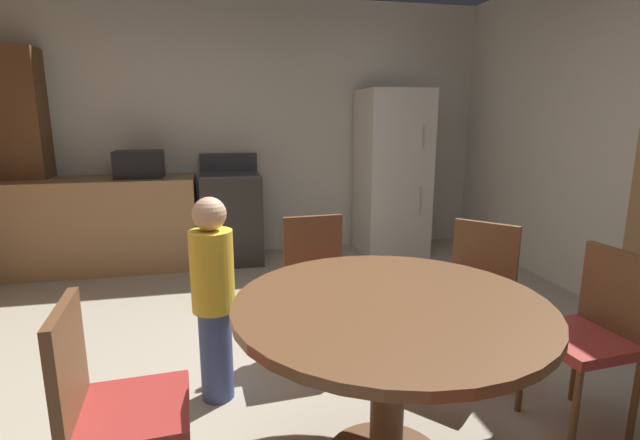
{
  "coord_description": "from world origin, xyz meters",
  "views": [
    {
      "loc": [
        -0.41,
        -2.09,
        1.47
      ],
      "look_at": [
        0.27,
        0.96,
        0.79
      ],
      "focal_mm": 26.35,
      "sensor_mm": 36.0,
      "label": 1
    }
  ],
  "objects_px": {
    "dining_table": "(389,337)",
    "chair_west": "(109,403)",
    "chair_north": "(318,278)",
    "oven_range": "(232,217)",
    "chair_east": "(594,328)",
    "refrigerator": "(392,173)",
    "microwave": "(139,164)",
    "chair_northeast": "(476,287)",
    "person_child": "(213,295)"
  },
  "relations": [
    {
      "from": "refrigerator",
      "to": "person_child",
      "type": "relative_size",
      "value": 1.61
    },
    {
      "from": "refrigerator",
      "to": "person_child",
      "type": "bearing_deg",
      "value": -127.97
    },
    {
      "from": "chair_north",
      "to": "chair_west",
      "type": "distance_m",
      "value": 1.49
    },
    {
      "from": "person_child",
      "to": "chair_east",
      "type": "bearing_deg",
      "value": 25.42
    },
    {
      "from": "oven_range",
      "to": "chair_north",
      "type": "relative_size",
      "value": 1.26
    },
    {
      "from": "refrigerator",
      "to": "microwave",
      "type": "xyz_separation_m",
      "value": [
        -2.58,
        0.05,
        0.15
      ]
    },
    {
      "from": "oven_range",
      "to": "dining_table",
      "type": "bearing_deg",
      "value": -80.84
    },
    {
      "from": "chair_west",
      "to": "chair_east",
      "type": "height_order",
      "value": "same"
    },
    {
      "from": "chair_west",
      "to": "chair_north",
      "type": "bearing_deg",
      "value": 45.1
    },
    {
      "from": "chair_northeast",
      "to": "chair_east",
      "type": "relative_size",
      "value": 1.0
    },
    {
      "from": "oven_range",
      "to": "microwave",
      "type": "bearing_deg",
      "value": -179.76
    },
    {
      "from": "person_child",
      "to": "dining_table",
      "type": "bearing_deg",
      "value": -0.0
    },
    {
      "from": "refrigerator",
      "to": "person_child",
      "type": "distance_m",
      "value": 3.11
    },
    {
      "from": "dining_table",
      "to": "chair_east",
      "type": "distance_m",
      "value": 1.06
    },
    {
      "from": "person_child",
      "to": "oven_range",
      "type": "bearing_deg",
      "value": 130.7
    },
    {
      "from": "chair_north",
      "to": "person_child",
      "type": "distance_m",
      "value": 0.73
    },
    {
      "from": "microwave",
      "to": "chair_north",
      "type": "height_order",
      "value": "microwave"
    },
    {
      "from": "refrigerator",
      "to": "chair_north",
      "type": "bearing_deg",
      "value": -121.56
    },
    {
      "from": "chair_east",
      "to": "chair_northeast",
      "type": "bearing_deg",
      "value": -71.77
    },
    {
      "from": "dining_table",
      "to": "oven_range",
      "type": "bearing_deg",
      "value": 99.16
    },
    {
      "from": "chair_north",
      "to": "chair_east",
      "type": "xyz_separation_m",
      "value": [
        1.12,
        -0.98,
        0.0
      ]
    },
    {
      "from": "refrigerator",
      "to": "dining_table",
      "type": "bearing_deg",
      "value": -111.13
    },
    {
      "from": "person_child",
      "to": "chair_northeast",
      "type": "bearing_deg",
      "value": 44.65
    },
    {
      "from": "person_child",
      "to": "chair_north",
      "type": "bearing_deg",
      "value": 74.82
    },
    {
      "from": "refrigerator",
      "to": "microwave",
      "type": "distance_m",
      "value": 2.58
    },
    {
      "from": "chair_west",
      "to": "chair_east",
      "type": "relative_size",
      "value": 1.0
    },
    {
      "from": "chair_north",
      "to": "oven_range",
      "type": "bearing_deg",
      "value": -171.74
    },
    {
      "from": "oven_range",
      "to": "chair_west",
      "type": "height_order",
      "value": "oven_range"
    },
    {
      "from": "oven_range",
      "to": "dining_table",
      "type": "height_order",
      "value": "oven_range"
    },
    {
      "from": "dining_table",
      "to": "refrigerator",
      "type": "bearing_deg",
      "value": 68.87
    },
    {
      "from": "oven_range",
      "to": "chair_north",
      "type": "xyz_separation_m",
      "value": [
        0.45,
        -2.13,
        0.03
      ]
    },
    {
      "from": "oven_range",
      "to": "refrigerator",
      "type": "relative_size",
      "value": 0.62
    },
    {
      "from": "oven_range",
      "to": "person_child",
      "type": "xyz_separation_m",
      "value": [
        -0.18,
        -2.49,
        0.11
      ]
    },
    {
      "from": "microwave",
      "to": "chair_east",
      "type": "relative_size",
      "value": 0.51
    },
    {
      "from": "refrigerator",
      "to": "oven_range",
      "type": "bearing_deg",
      "value": 178.21
    },
    {
      "from": "chair_east",
      "to": "chair_west",
      "type": "bearing_deg",
      "value": -0.33
    },
    {
      "from": "chair_northeast",
      "to": "chair_east",
      "type": "height_order",
      "value": "same"
    },
    {
      "from": "chair_north",
      "to": "chair_northeast",
      "type": "bearing_deg",
      "value": 63.46
    },
    {
      "from": "oven_range",
      "to": "chair_east",
      "type": "height_order",
      "value": "oven_range"
    },
    {
      "from": "oven_range",
      "to": "microwave",
      "type": "relative_size",
      "value": 2.5
    },
    {
      "from": "oven_range",
      "to": "chair_north",
      "type": "height_order",
      "value": "oven_range"
    },
    {
      "from": "microwave",
      "to": "chair_west",
      "type": "xyz_separation_m",
      "value": [
        0.32,
        -3.24,
        -0.53
      ]
    },
    {
      "from": "dining_table",
      "to": "chair_west",
      "type": "distance_m",
      "value": 1.06
    },
    {
      "from": "person_child",
      "to": "microwave",
      "type": "bearing_deg",
      "value": 150.03
    },
    {
      "from": "chair_north",
      "to": "chair_northeast",
      "type": "distance_m",
      "value": 0.94
    },
    {
      "from": "chair_west",
      "to": "chair_northeast",
      "type": "bearing_deg",
      "value": 18.56
    },
    {
      "from": "refrigerator",
      "to": "microwave",
      "type": "relative_size",
      "value": 4.0
    },
    {
      "from": "microwave",
      "to": "person_child",
      "type": "xyz_separation_m",
      "value": [
        0.68,
        -2.49,
        -0.45
      ]
    },
    {
      "from": "dining_table",
      "to": "chair_northeast",
      "type": "bearing_deg",
      "value": 40.52
    },
    {
      "from": "microwave",
      "to": "person_child",
      "type": "distance_m",
      "value": 2.62
    }
  ]
}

